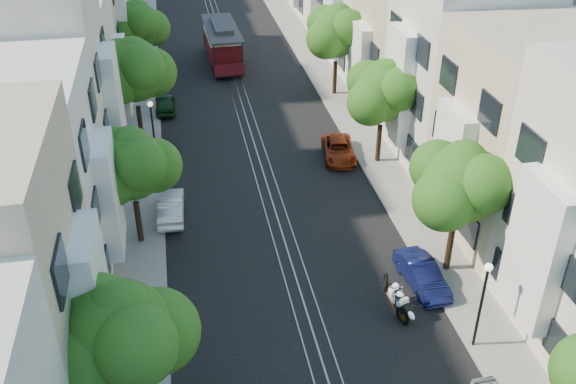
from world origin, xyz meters
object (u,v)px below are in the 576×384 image
tree_w_c (134,72)px  parked_car_e_mid (422,274)px  lamp_west (152,124)px  lamp_east (483,293)px  parked_car_w_far (165,103)px  parked_car_e_far (339,150)px  tree_w_b (132,167)px  tree_w_d (138,27)px  sportbike_rider (397,298)px  parked_car_w_mid (171,207)px  tree_e_b (461,185)px  cable_car (222,42)px  tree_e_d (338,32)px  tree_e_c (384,93)px  tree_w_a (122,339)px

tree_w_c → parked_car_e_mid: 21.58m
lamp_west → parked_car_e_mid: (11.90, -13.86, -2.23)m
lamp_east → lamp_west: size_ratio=1.00×
lamp_east → parked_car_w_far: bearing=114.4°
parked_car_e_far → tree_w_b: bearing=-142.2°
lamp_east → parked_car_e_far: size_ratio=1.02×
tree_w_d → parked_car_w_far: 7.16m
sportbike_rider → parked_car_w_far: 25.60m
tree_w_b → parked_car_w_mid: 4.59m
tree_w_c → parked_car_e_far: 13.51m
tree_e_b → tree_w_b: size_ratio=1.07×
parked_car_e_mid → parked_car_w_mid: parked_car_w_mid is taller
tree_w_b → parked_car_w_far: bearing=84.6°
sportbike_rider → cable_car: size_ratio=0.26×
tree_e_d → lamp_east: bearing=-92.0°
sportbike_rider → parked_car_w_far: bearing=92.1°
sportbike_rider → cable_car: 33.28m
tree_e_c → parked_car_w_mid: size_ratio=1.72×
tree_e_c → tree_e_d: (0.00, 11.00, 0.27)m
cable_car → tree_e_c: bearing=-70.1°
tree_e_c → lamp_east: tree_e_c is taller
parked_car_w_far → tree_w_d: bearing=-74.5°
tree_w_d → parked_car_e_far: bearing=-51.2°
tree_w_a → parked_car_w_far: size_ratio=1.88×
parked_car_w_far → parked_car_e_mid: bearing=117.4°
cable_car → parked_car_w_mid: (-5.10, -23.33, -1.27)m
tree_e_b → parked_car_e_far: tree_e_b is taller
tree_e_b → lamp_west: (-13.56, 13.02, -1.89)m
tree_w_c → parked_car_w_mid: bearing=-80.2°
sportbike_rider → tree_w_a: bearing=-177.2°
parked_car_e_mid → parked_car_w_far: parked_car_e_mid is taller
tree_w_b → tree_w_d: tree_w_d is taller
parked_car_e_mid → parked_car_w_far: size_ratio=1.05×
tree_w_d → parked_car_w_far: (1.54, -5.74, -3.99)m
lamp_west → parked_car_w_far: bearing=85.1°
tree_e_d → lamp_east: tree_e_d is taller
tree_e_d → tree_w_c: bearing=-157.4°
tree_w_c → parked_car_e_far: tree_w_c is taller
cable_car → parked_car_e_mid: bearing=-80.8°
tree_e_c → tree_e_d: size_ratio=0.95×
tree_w_d → cable_car: (6.64, 3.44, -2.70)m
lamp_west → parked_car_e_far: (11.25, -1.04, -2.28)m
lamp_east → parked_car_w_mid: (-11.90, 12.08, -2.22)m
tree_w_b → parked_car_w_far: tree_w_b is taller
tree_w_d → sportbike_rider: bearing=-69.8°
tree_w_b → lamp_west: bearing=84.0°
tree_e_b → tree_w_b: bearing=160.9°
parked_car_e_far → cable_car: bearing=114.2°
parked_car_e_far → parked_car_w_far: size_ratio=1.15×
tree_w_d → tree_e_d: bearing=-19.1°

